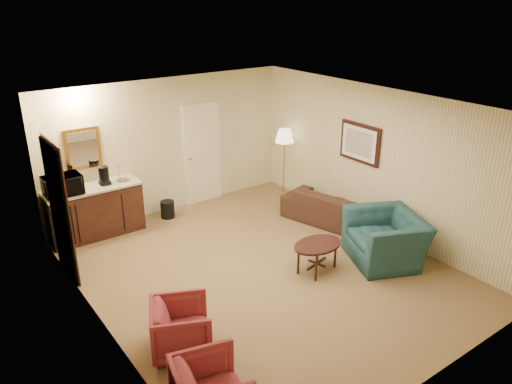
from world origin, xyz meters
TOP-DOWN VIEW (x-y plane):
  - ground at (0.00, 0.00)m, footprint 6.00×6.00m
  - room_walls at (-0.10, 0.77)m, footprint 5.02×6.01m
  - wetbar_cabinet at (-1.65, 2.72)m, footprint 1.64×0.58m
  - sofa at (2.15, 0.50)m, footprint 1.16×2.20m
  - teal_armchair at (1.79, -0.90)m, footprint 1.19×1.41m
  - rose_chair_near at (-1.90, -0.91)m, footprint 0.88×0.90m
  - coffee_table at (0.69, -0.50)m, footprint 0.93×0.73m
  - floor_lamp at (2.20, 2.20)m, footprint 0.45×0.45m
  - waste_bin at (-0.30, 2.65)m, footprint 0.35×0.35m
  - microwave at (-2.15, 2.66)m, footprint 0.60×0.34m
  - coffee_maker at (-1.43, 2.70)m, footprint 0.18×0.18m

SIDE VIEW (x-z plane):
  - ground at x=0.00m, z-range 0.00..0.00m
  - waste_bin at x=-0.30m, z-range 0.00..0.33m
  - coffee_table at x=0.69m, z-range 0.00..0.47m
  - rose_chair_near at x=-1.90m, z-range 0.00..0.71m
  - sofa at x=2.15m, z-range 0.00..0.83m
  - wetbar_cabinet at x=-1.65m, z-range 0.00..0.92m
  - teal_armchair at x=1.79m, z-range 0.00..1.05m
  - floor_lamp at x=2.20m, z-range 0.00..1.46m
  - coffee_maker at x=-1.43m, z-range 0.92..1.25m
  - microwave at x=-2.15m, z-range 0.92..1.33m
  - room_walls at x=-0.10m, z-range 0.41..3.02m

